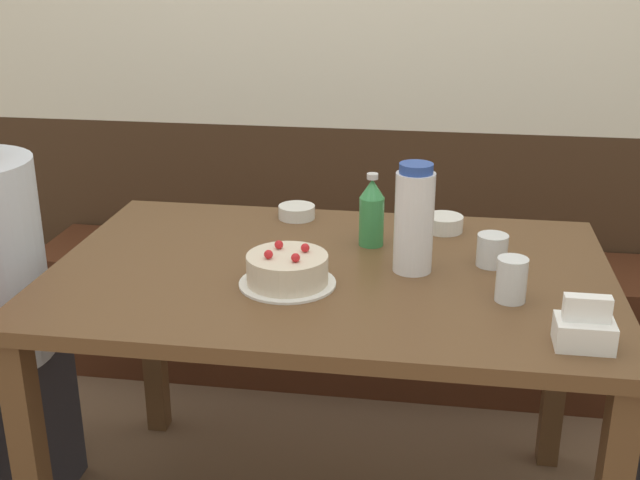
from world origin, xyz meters
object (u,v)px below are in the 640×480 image
(bowl_rice_small, at_px, (297,212))
(bench_seat, at_px, (362,316))
(soju_bottle, at_px, (372,212))
(glass_tumbler_short, at_px, (511,280))
(water_pitcher, at_px, (414,219))
(napkin_holder, at_px, (585,328))
(birthday_cake, at_px, (287,270))
(bowl_soup_white, at_px, (444,223))
(glass_water_tall, at_px, (492,250))

(bowl_rice_small, bearing_deg, bench_seat, 73.44)
(soju_bottle, height_order, glass_tumbler_short, soju_bottle)
(water_pitcher, relative_size, napkin_holder, 2.36)
(bowl_rice_small, bearing_deg, water_pitcher, -44.61)
(birthday_cake, distance_m, soju_bottle, 0.33)
(bowl_soup_white, distance_m, glass_water_tall, 0.25)
(soju_bottle, relative_size, bowl_rice_small, 1.85)
(napkin_holder, bearing_deg, bench_seat, 114.92)
(bench_seat, height_order, bowl_rice_small, bowl_rice_small)
(bench_seat, xyz_separation_m, glass_water_tall, (0.38, -0.75, 0.57))
(birthday_cake, xyz_separation_m, glass_water_tall, (0.46, 0.19, 0.00))
(bowl_rice_small, relative_size, glass_tumbler_short, 1.05)
(glass_tumbler_short, bearing_deg, water_pitcher, 147.64)
(glass_tumbler_short, bearing_deg, bowl_soup_white, 108.93)
(napkin_holder, height_order, bowl_rice_small, napkin_holder)
(bowl_rice_small, height_order, glass_water_tall, glass_water_tall)
(bench_seat, xyz_separation_m, napkin_holder, (0.53, -1.14, 0.57))
(napkin_holder, bearing_deg, soju_bottle, 133.05)
(bowl_rice_small, bearing_deg, glass_water_tall, -27.40)
(water_pitcher, bearing_deg, bowl_soup_white, 76.11)
(napkin_holder, distance_m, bowl_soup_white, 0.67)
(bowl_rice_small, bearing_deg, birthday_cake, -82.30)
(glass_water_tall, bearing_deg, bench_seat, 116.56)
(bowl_soup_white, bearing_deg, bowl_rice_small, 173.82)
(soju_bottle, xyz_separation_m, bowl_soup_white, (0.18, 0.13, -0.07))
(birthday_cake, bearing_deg, napkin_holder, -18.24)
(bench_seat, relative_size, napkin_holder, 20.99)
(birthday_cake, distance_m, glass_water_tall, 0.50)
(bowl_soup_white, xyz_separation_m, glass_tumbler_short, (0.15, -0.42, 0.03))
(bench_seat, bearing_deg, bowl_rice_small, -106.56)
(soju_bottle, xyz_separation_m, napkin_holder, (0.45, -0.48, -0.05))
(bench_seat, distance_m, soju_bottle, 0.91)
(bowl_soup_white, bearing_deg, glass_water_tall, -63.09)
(soju_bottle, height_order, bowl_soup_white, soju_bottle)
(birthday_cake, bearing_deg, glass_tumbler_short, -1.25)
(soju_bottle, bearing_deg, glass_water_tall, -17.50)
(water_pitcher, height_order, bowl_soup_white, water_pitcher)
(birthday_cake, relative_size, glass_tumbler_short, 2.26)
(glass_water_tall, xyz_separation_m, glass_tumbler_short, (0.03, -0.20, 0.01))
(birthday_cake, xyz_separation_m, soju_bottle, (0.16, 0.28, 0.05))
(napkin_holder, distance_m, glass_tumbler_short, 0.23)
(water_pitcher, distance_m, soju_bottle, 0.19)
(bowl_soup_white, bearing_deg, napkin_holder, -66.38)
(glass_tumbler_short, bearing_deg, napkin_holder, -57.14)
(napkin_holder, xyz_separation_m, bowl_rice_small, (-0.68, 0.66, -0.02))
(water_pitcher, height_order, bowl_rice_small, water_pitcher)
(birthday_cake, bearing_deg, bowl_rice_small, 97.70)
(glass_tumbler_short, bearing_deg, glass_water_tall, 98.79)
(soju_bottle, relative_size, bowl_soup_white, 1.85)
(water_pitcher, height_order, napkin_holder, water_pitcher)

